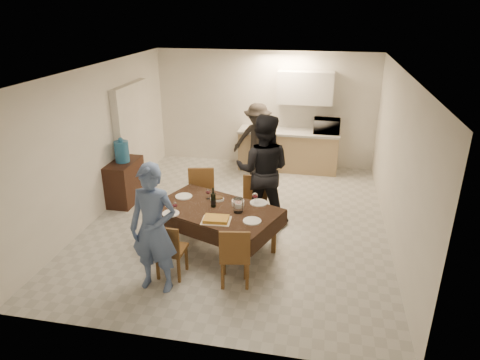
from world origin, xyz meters
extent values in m
cube|color=#BBBBB6|center=(0.00, 0.00, 0.00)|extent=(5.00, 6.00, 0.02)
cube|color=white|center=(0.00, 0.00, 2.60)|extent=(5.00, 6.00, 0.02)
cube|color=silver|center=(0.00, 3.00, 1.30)|extent=(5.00, 0.02, 2.60)
cube|color=silver|center=(0.00, -3.00, 1.30)|extent=(5.00, 0.02, 2.60)
cube|color=silver|center=(-2.50, 0.00, 1.30)|extent=(0.02, 6.00, 2.60)
cube|color=silver|center=(2.50, 0.00, 1.30)|extent=(0.02, 6.00, 2.60)
cube|color=silver|center=(-2.42, 1.20, 1.05)|extent=(0.15, 1.40, 2.10)
cube|color=tan|center=(0.60, 2.68, 0.43)|extent=(2.20, 0.60, 0.86)
cube|color=#B6B6B1|center=(0.60, 2.68, 0.89)|extent=(2.24, 0.64, 0.05)
cube|color=silver|center=(0.90, 2.82, 1.85)|extent=(1.20, 0.34, 0.70)
cube|color=black|center=(-0.14, -1.03, 0.70)|extent=(2.09, 1.65, 0.04)
cube|color=brown|center=(-0.14, -1.03, 0.34)|extent=(0.07, 0.07, 0.68)
cube|color=brown|center=(-0.59, -1.78, 0.41)|extent=(0.39, 0.39, 0.05)
cube|color=brown|center=(-0.59, -1.95, 0.63)|extent=(0.38, 0.05, 0.41)
cube|color=brown|center=(0.31, -1.78, 0.43)|extent=(0.46, 0.46, 0.05)
cube|color=brown|center=(0.31, -1.96, 0.67)|extent=(0.40, 0.11, 0.43)
cube|color=brown|center=(-0.59, -0.28, 0.47)|extent=(0.53, 0.53, 0.05)
cube|color=brown|center=(-0.59, -0.48, 0.73)|extent=(0.44, 0.14, 0.47)
cube|color=brown|center=(0.31, -0.28, 0.44)|extent=(0.43, 0.43, 0.05)
cube|color=brown|center=(0.31, -0.47, 0.69)|extent=(0.41, 0.05, 0.44)
cube|color=black|center=(-2.28, 0.35, 0.40)|extent=(0.44, 0.87, 0.81)
cylinder|color=teal|center=(-2.28, 0.35, 1.01)|extent=(0.26, 0.26, 0.40)
cylinder|color=white|center=(0.21, -1.08, 0.82)|extent=(0.14, 0.14, 0.21)
cube|color=gold|center=(-0.04, -1.41, 0.74)|extent=(0.43, 0.33, 0.05)
cylinder|color=white|center=(0.16, -0.85, 0.75)|extent=(0.19, 0.19, 0.07)
cylinder|color=white|center=(-0.19, -0.75, 0.73)|extent=(0.20, 0.20, 0.04)
cylinder|color=white|center=(-0.74, -1.33, 0.72)|extent=(0.25, 0.25, 0.01)
cylinder|color=white|center=(0.46, -1.33, 0.72)|extent=(0.26, 0.26, 0.01)
cylinder|color=white|center=(-0.74, -0.73, 0.72)|extent=(0.27, 0.27, 0.02)
cylinder|color=white|center=(0.46, -0.73, 0.72)|extent=(0.27, 0.27, 0.02)
imported|color=silver|center=(1.42, 2.68, 1.07)|extent=(0.57, 0.38, 0.31)
imported|color=#536B9E|center=(-0.69, -2.08, 0.88)|extent=(0.66, 0.45, 1.76)
imported|color=black|center=(0.41, 0.02, 0.96)|extent=(0.94, 0.73, 1.92)
imported|color=black|center=(-0.04, 2.23, 0.80)|extent=(1.03, 0.59, 1.60)
camera|label=1|loc=(1.32, -6.57, 3.55)|focal=32.00mm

